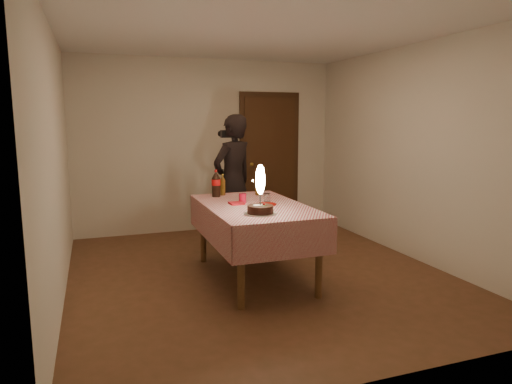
# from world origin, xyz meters

# --- Properties ---
(ground) EXTENTS (4.00, 4.50, 0.01)m
(ground) POSITION_xyz_m (0.00, 0.00, 0.00)
(ground) COLOR brown
(ground) RESTS_ON ground
(room_shell) EXTENTS (4.04, 4.54, 2.62)m
(room_shell) POSITION_xyz_m (0.03, 0.08, 1.65)
(room_shell) COLOR beige
(room_shell) RESTS_ON ground
(dining_table) EXTENTS (1.02, 1.72, 0.81)m
(dining_table) POSITION_xyz_m (-0.09, -0.11, 0.70)
(dining_table) COLOR brown
(dining_table) RESTS_ON ground
(birthday_cake) EXTENTS (0.31, 0.31, 0.48)m
(birthday_cake) POSITION_xyz_m (-0.19, -0.57, 0.94)
(birthday_cake) COLOR white
(birthday_cake) RESTS_ON dining_table
(red_plate) EXTENTS (0.22, 0.22, 0.01)m
(red_plate) POSITION_xyz_m (0.04, -0.14, 0.81)
(red_plate) COLOR #B1120C
(red_plate) RESTS_ON dining_table
(red_cup) EXTENTS (0.08, 0.08, 0.10)m
(red_cup) POSITION_xyz_m (-0.17, 0.04, 0.86)
(red_cup) COLOR #A70B22
(red_cup) RESTS_ON dining_table
(clear_cup) EXTENTS (0.07, 0.07, 0.09)m
(clear_cup) POSITION_xyz_m (0.11, 0.02, 0.85)
(clear_cup) COLOR silver
(clear_cup) RESTS_ON dining_table
(napkin_stack) EXTENTS (0.15, 0.15, 0.02)m
(napkin_stack) POSITION_xyz_m (-0.25, -0.02, 0.82)
(napkin_stack) COLOR #B4141E
(napkin_stack) RESTS_ON dining_table
(cola_bottle) EXTENTS (0.10, 0.10, 0.32)m
(cola_bottle) POSITION_xyz_m (-0.34, 0.52, 0.96)
(cola_bottle) COLOR black
(cola_bottle) RESTS_ON dining_table
(amber_bottle_left) EXTENTS (0.06, 0.06, 0.26)m
(amber_bottle_left) POSITION_xyz_m (-0.23, 0.60, 0.92)
(amber_bottle_left) COLOR #59370F
(amber_bottle_left) RESTS_ON dining_table
(amber_bottle_right) EXTENTS (0.06, 0.06, 0.26)m
(amber_bottle_right) POSITION_xyz_m (0.17, 0.48, 0.92)
(amber_bottle_right) COLOR #59370F
(amber_bottle_right) RESTS_ON dining_table
(photographer) EXTENTS (0.77, 0.67, 1.77)m
(photographer) POSITION_xyz_m (0.07, 1.17, 0.89)
(photographer) COLOR black
(photographer) RESTS_ON ground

